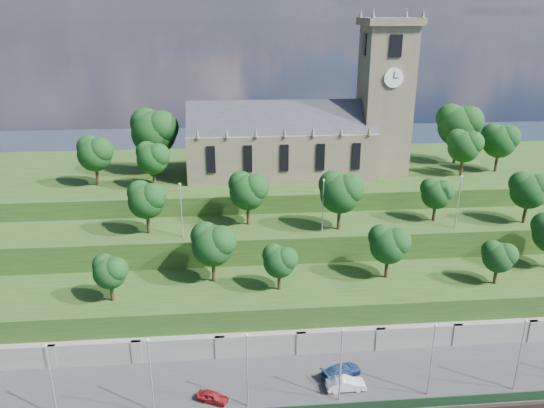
{
  "coord_description": "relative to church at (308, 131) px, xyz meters",
  "views": [
    {
      "loc": [
        -13.51,
        -43.93,
        42.14
      ],
      "look_at": [
        -6.93,
        30.0,
        15.12
      ],
      "focal_mm": 35.0,
      "sensor_mm": 36.0,
      "label": 1
    }
  ],
  "objects": [
    {
      "name": "trees_hilltop",
      "position": [
        0.81,
        0.05,
        -0.7
      ],
      "size": [
        75.88,
        16.28,
        11.55
      ],
      "color": "black",
      "rests_on": "hilltop"
    },
    {
      "name": "car_middle",
      "position": [
        -1.68,
        -41.81,
        -19.79
      ],
      "size": [
        4.52,
        1.7,
        1.47
      ],
      "primitive_type": "imported",
      "rotation": [
        0.0,
        0.0,
        1.6
      ],
      "color": "silver",
      "rests_on": "promenade"
    },
    {
      "name": "fence",
      "position": [
        -0.79,
        -45.38,
        -19.92
      ],
      "size": [
        160.0,
        0.1,
        1.2
      ],
      "primitive_type": "cube",
      "color": "#16321A",
      "rests_on": "promenade"
    },
    {
      "name": "embankment_upper",
      "position": [
        -0.79,
        -16.98,
        -16.52
      ],
      "size": [
        160.0,
        10.0,
        12.0
      ],
      "primitive_type": "cube",
      "color": "#213D14",
      "rests_on": "ground"
    },
    {
      "name": "lamp_posts_upper",
      "position": [
        -0.79,
        -19.98,
        -5.88
      ],
      "size": [
        40.36,
        0.36,
        8.07
      ],
      "color": "#B2B2B7",
      "rests_on": "embankment_upper"
    },
    {
      "name": "retaining_wall",
      "position": [
        -0.79,
        -34.01,
        -20.02
      ],
      "size": [
        160.0,
        2.1,
        5.0
      ],
      "color": "slate",
      "rests_on": "ground"
    },
    {
      "name": "hilltop",
      "position": [
        -0.79,
        4.02,
        -15.02
      ],
      "size": [
        160.0,
        32.0,
        15.0
      ],
      "primitive_type": "cube",
      "color": "#213D14",
      "rests_on": "ground"
    },
    {
      "name": "car_right",
      "position": [
        -1.69,
        -39.46,
        -19.8
      ],
      "size": [
        5.35,
        3.73,
        1.44
      ],
      "primitive_type": "imported",
      "rotation": [
        0.0,
        0.0,
        1.96
      ],
      "color": "navy",
      "rests_on": "promenade"
    },
    {
      "name": "trees_upper",
      "position": [
        1.34,
        -17.89,
        -5.09
      ],
      "size": [
        61.9,
        8.64,
        8.7
      ],
      "color": "black",
      "rests_on": "embankment_upper"
    },
    {
      "name": "lamp_posts_promenade",
      "position": [
        -2.79,
        -43.48,
        -15.33
      ],
      "size": [
        60.36,
        0.36,
        9.13
      ],
      "color": "#B2B2B7",
      "rests_on": "promenade"
    },
    {
      "name": "promenade",
      "position": [
        -0.79,
        -39.98,
        -21.52
      ],
      "size": [
        160.0,
        12.0,
        2.0
      ],
      "primitive_type": "cube",
      "color": "#2D2D30",
      "rests_on": "ground"
    },
    {
      "name": "embankment_lower",
      "position": [
        -0.79,
        -27.98,
        -18.52
      ],
      "size": [
        160.0,
        12.0,
        8.0
      ],
      "primitive_type": "cube",
      "color": "#213D14",
      "rests_on": "ground"
    },
    {
      "name": "car_left",
      "position": [
        -16.58,
        -42.44,
        -19.92
      ],
      "size": [
        3.78,
        2.66,
        1.19
      ],
      "primitive_type": "imported",
      "rotation": [
        0.0,
        0.0,
        1.17
      ],
      "color": "maroon",
      "rests_on": "promenade"
    },
    {
      "name": "church",
      "position": [
        0.0,
        0.0,
        0.0
      ],
      "size": [
        38.6,
        12.35,
        27.6
      ],
      "color": "brown",
      "rests_on": "hilltop"
    },
    {
      "name": "trees_lower",
      "position": [
        2.47,
        -27.33,
        -9.5
      ],
      "size": [
        64.88,
        8.84,
        8.27
      ],
      "color": "black",
      "rests_on": "embankment_lower"
    }
  ]
}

